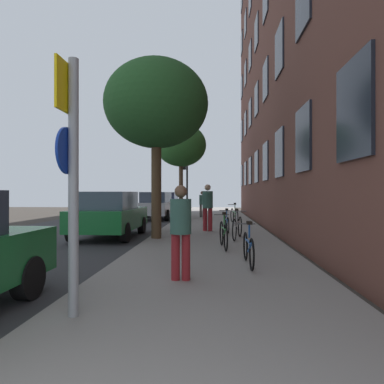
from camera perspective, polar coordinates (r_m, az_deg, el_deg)
name	(u,v)px	position (r m, az deg, el deg)	size (l,w,h in m)	color
ground_plane	(137,227)	(16.03, -9.21, -5.82)	(41.80, 41.80, 0.00)	#332D28
road_asphalt	(93,227)	(16.62, -16.32, -5.60)	(7.00, 38.00, 0.01)	#2D2D30
sidewalk	(213,226)	(15.63, 3.46, -5.75)	(4.20, 38.00, 0.12)	gray
sign_post	(71,165)	(4.33, -19.56, 4.23)	(0.15, 0.60, 3.08)	gray
traffic_light	(186,175)	(22.27, -1.09, 2.83)	(0.43, 0.24, 3.83)	black
tree_near	(156,105)	(11.45, -6.00, 14.33)	(3.37, 3.37, 5.79)	#4C3823
tree_far	(181,146)	(20.04, -1.86, 7.79)	(2.95, 2.95, 5.51)	brown
bicycle_0	(248,248)	(7.10, 9.44, -9.22)	(0.42, 1.62, 0.91)	black
bicycle_1	(224,234)	(9.12, 5.31, -7.02)	(0.42, 1.64, 0.97)	black
bicycle_2	(237,227)	(10.99, 7.61, -5.84)	(0.55, 1.69, 0.97)	black
bicycle_3	(226,223)	(12.79, 5.77, -5.18)	(0.42, 1.58, 0.89)	black
bicycle_4	(234,215)	(16.55, 7.10, -3.88)	(0.42, 1.76, 0.99)	black
pedestrian_0	(181,226)	(5.77, -1.90, -5.69)	(0.48, 0.48, 1.60)	maroon
pedestrian_1	(208,204)	(13.11, 2.64, -2.08)	(0.42, 0.42, 1.80)	maroon
pedestrian_2	(202,202)	(20.43, 1.72, -1.74)	(0.44, 0.44, 1.57)	#4C4742
car_1	(110,214)	(12.41, -13.60, -3.60)	(1.95, 3.94, 1.62)	#19662D
car_2	(157,205)	(20.47, -5.96, -2.23)	(1.92, 4.17, 1.62)	#B7B7BC
car_3	(168,202)	(28.77, -4.06, -1.62)	(1.95, 4.00, 1.62)	navy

